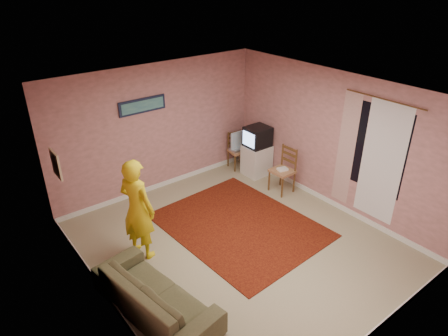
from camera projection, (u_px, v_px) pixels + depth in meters
ground at (237, 244)px, 6.74m from camera, size 5.00×5.00×0.00m
wall_back at (158, 129)px, 7.90m from camera, size 4.50×0.02×2.60m
wall_front at (384, 260)px, 4.39m from camera, size 4.50×0.02×2.60m
wall_left at (99, 229)px, 4.91m from camera, size 0.02×5.00×2.60m
wall_right at (332, 141)px, 7.38m from camera, size 0.02×5.00×2.60m
ceiling at (240, 94)px, 5.55m from camera, size 4.50×5.00×0.02m
baseboard_back at (163, 184)px, 8.46m from camera, size 4.50×0.02×0.10m
baseboard_left at (112, 303)px, 5.49m from camera, size 0.02×5.00×0.10m
baseboard_right at (324, 198)px, 7.94m from camera, size 0.02×5.00×0.10m
window at (376, 149)px, 6.67m from camera, size 0.01×1.10×1.50m
curtain_sheer at (381, 163)px, 6.65m from camera, size 0.01×0.75×2.10m
curtain_floral at (346, 150)px, 7.14m from camera, size 0.01×0.35×2.10m
curtain_rod at (384, 99)px, 6.25m from camera, size 0.02×1.40×0.02m
picture_back at (142, 106)px, 7.46m from camera, size 0.95×0.04×0.28m
picture_left at (56, 164)px, 5.94m from camera, size 0.04×0.38×0.42m
area_rug at (239, 225)px, 7.20m from camera, size 2.39×2.92×0.01m
tv_cabinet at (257, 160)px, 8.84m from camera, size 0.54×0.49×0.68m
crt_tv at (257, 137)px, 8.58m from camera, size 0.51×0.46×0.43m
chair_a at (238, 147)px, 9.05m from camera, size 0.43×0.42×0.46m
dvd_player at (238, 149)px, 9.07m from camera, size 0.36×0.26×0.06m
blue_throw at (238, 140)px, 8.97m from camera, size 0.38×0.05×0.40m
chair_b at (283, 166)px, 8.04m from camera, size 0.42×0.44×0.52m
game_console at (282, 169)px, 8.07m from camera, size 0.23×0.19×0.04m
sofa at (155, 295)px, 5.31m from camera, size 1.05×2.03×0.57m
person at (138, 209)px, 6.14m from camera, size 0.61×0.72×1.69m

